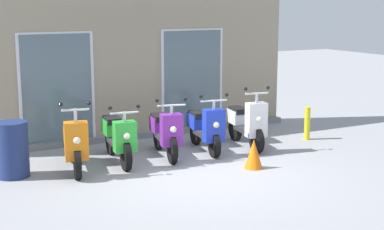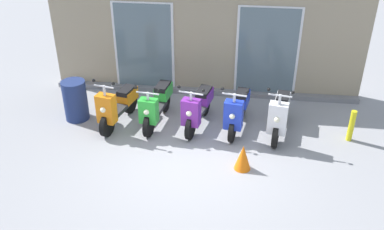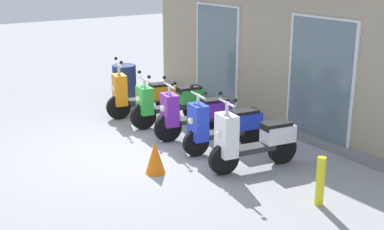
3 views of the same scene
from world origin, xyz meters
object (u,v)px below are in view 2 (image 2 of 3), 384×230
Objects in this scene: trash_bin at (75,100)px; curb_bollard at (351,126)px; scooter_green at (157,104)px; scooter_white at (280,114)px; scooter_orange at (118,105)px; traffic_cone at (243,157)px; scooter_blue at (238,110)px; scooter_purple at (198,107)px.

trash_bin reaches higher than curb_bollard.
scooter_white reaches higher than scooter_green.
curb_bollard is (5.03, -0.03, -0.13)m from scooter_orange.
scooter_orange is 0.87m from scooter_green.
curb_bollard reaches higher than traffic_cone.
scooter_blue is 2.21× the size of curb_bollard.
curb_bollard is at bearing -3.93° from scooter_blue.
scooter_orange is 1.00× the size of scooter_white.
scooter_orange reaches higher than trash_bin.
scooter_orange is 1.69× the size of trash_bin.
scooter_orange is 5.03m from curb_bollard.
scooter_green reaches higher than curb_bollard.
scooter_orange is at bearing -179.47° from scooter_white.
traffic_cone is (2.80, -1.33, -0.22)m from scooter_orange.
scooter_purple is at bearing -2.27° from scooter_green.
scooter_green is 3.23× the size of traffic_cone.
trash_bin is 6.06m from curb_bollard.
scooter_blue is (0.86, 0.00, -0.01)m from scooter_purple.
curb_bollard is (1.49, -0.06, -0.14)m from scooter_white.
scooter_purple reaches higher than traffic_cone.
scooter_blue reaches higher than scooter_purple.
trash_bin is at bearing 178.48° from curb_bollard.
scooter_white is at bearing 177.51° from curb_bollard.
scooter_white reaches higher than traffic_cone.
scooter_green is 1.06× the size of scooter_white.
scooter_green is at bearing 178.97° from scooter_blue.
curb_bollard is at bearing -1.52° from trash_bin.
scooter_purple is 1.76m from scooter_white.
curb_bollard is (6.05, -0.16, -0.12)m from trash_bin.
scooter_green is at bearing 177.31° from curb_bollard.
scooter_orange is at bearing -7.14° from trash_bin.
trash_bin is (-3.67, -0.00, -0.01)m from scooter_blue.
traffic_cone is at bearing -20.86° from trash_bin.
scooter_white is (3.54, 0.03, 0.01)m from scooter_orange.
scooter_purple is (0.93, -0.04, 0.01)m from scooter_green.
scooter_white is 3.05× the size of traffic_cone.
scooter_purple is at bearing 125.11° from traffic_cone.
scooter_blue reaches higher than trash_bin.
scooter_green is 1.08× the size of scooter_blue.
scooter_white is 1.56m from traffic_cone.
curb_bollard is (4.18, -0.20, -0.12)m from scooter_green.
scooter_purple is 3.07× the size of traffic_cone.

